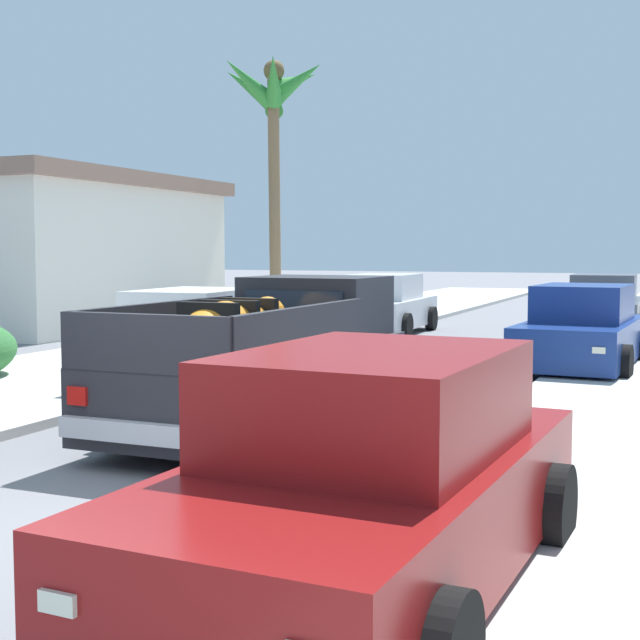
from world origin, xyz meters
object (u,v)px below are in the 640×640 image
Objects in this scene: pickup_truck at (270,360)px; roadside_house at (5,250)px; car_left_near at (582,331)px; car_right_mid at (371,482)px; car_right_far at (385,306)px; car_right_near at (603,306)px; palm_tree_left_fore at (273,107)px; car_left_mid at (196,341)px.

roadside_house is at bearing 141.84° from pickup_truck.
pickup_truck is at bearing -113.71° from car_left_near.
car_right_mid is 1.01× the size of car_right_far.
car_right_near is 11.62m from palm_tree_left_fore.
car_right_near is at bearing 20.34° from car_right_far.
pickup_truck is 1.22× the size of car_right_near.
pickup_truck is 14.31m from car_right_near.
pickup_truck reaches higher than car_left_mid.
car_right_far is at bearing 101.87° from pickup_truck.
car_right_near is 0.99× the size of car_right_mid.
car_right_far is (-5.24, -1.94, 0.00)m from car_right_near.
pickup_truck is 7.35m from car_left_near.
pickup_truck is at bearing -64.64° from palm_tree_left_fore.
roadside_house reaches higher than car_right_near.
roadside_house reaches higher than pickup_truck.
car_right_near is 0.42× the size of roadside_house.
car_left_near is 11.31m from car_right_mid.
pickup_truck is 1.21× the size of car_left_mid.
roadside_house is at bearing -169.20° from car_right_near.
car_right_far is at bearing 6.14° from roadside_house.
pickup_truck is 17.92m from palm_tree_left_fore.
car_right_mid is at bearing -42.71° from roadside_house.
car_left_near is 7.33m from car_right_near.
car_left_mid is 8.98m from car_right_mid.
car_right_mid is at bearing -71.93° from car_right_far.
pickup_truck is at bearing -38.16° from roadside_house.
car_left_near is 1.00× the size of car_right_mid.
palm_tree_left_fore is 0.78× the size of roadside_house.
roadside_house is (-16.82, 4.17, 1.44)m from car_left_near.
roadside_house is (-16.56, -3.16, 1.44)m from car_right_near.
pickup_truck is at bearing 122.35° from car_right_mid.
car_left_near is 14.59m from palm_tree_left_fore.
car_left_mid is (-5.50, -4.17, 0.00)m from car_left_near.
roadside_house is (-13.87, 10.90, 1.33)m from pickup_truck.
roadside_house is at bearing 166.09° from car_left_near.
pickup_truck reaches higher than car_right_far.
car_right_far is 11.48m from roadside_house.
car_left_near and car_right_mid have the same top height.
car_right_mid is 17.56m from car_right_far.
car_right_far is (-2.55, 12.11, -0.10)m from pickup_truck.
roadside_house reaches higher than car_right_mid.
roadside_house is at bearing -173.86° from car_right_far.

